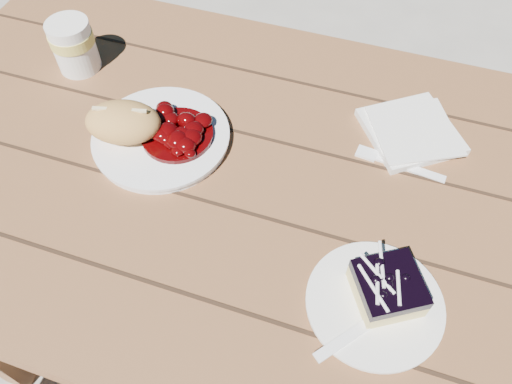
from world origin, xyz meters
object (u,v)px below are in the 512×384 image
(second_cup, at_px, (74,46))
(blueberry_cake, at_px, (388,288))
(main_plate, at_px, (162,138))
(picnic_table, at_px, (415,269))
(bread_roll, at_px, (123,122))
(dessert_plate, at_px, (374,304))

(second_cup, bearing_deg, blueberry_cake, -24.51)
(main_plate, xyz_separation_m, blueberry_cake, (0.43, -0.17, 0.03))
(picnic_table, height_order, second_cup, second_cup)
(bread_roll, height_order, dessert_plate, bread_roll)
(picnic_table, bearing_deg, blueberry_cake, -112.82)
(picnic_table, relative_size, main_plate, 8.47)
(bread_roll, relative_size, second_cup, 1.28)
(dessert_plate, distance_m, blueberry_cake, 0.03)
(dessert_plate, height_order, second_cup, second_cup)
(second_cup, bearing_deg, dessert_plate, -25.91)
(bread_roll, height_order, blueberry_cake, bread_roll)
(main_plate, height_order, dessert_plate, main_plate)
(picnic_table, bearing_deg, bread_roll, -179.64)
(picnic_table, distance_m, bread_roll, 0.59)
(dessert_plate, height_order, blueberry_cake, blueberry_cake)
(picnic_table, height_order, dessert_plate, dessert_plate)
(picnic_table, bearing_deg, second_cup, 168.63)
(main_plate, height_order, blueberry_cake, blueberry_cake)
(second_cup, bearing_deg, bread_roll, -39.32)
(bread_roll, height_order, second_cup, second_cup)
(picnic_table, xyz_separation_m, bread_roll, (-0.55, -0.00, 0.21))
(blueberry_cake, bearing_deg, second_cup, 124.04)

